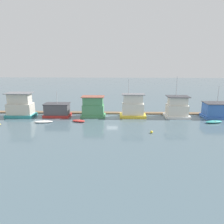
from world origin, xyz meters
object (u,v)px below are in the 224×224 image
(dinghy_teal, at_px, (214,122))
(dinghy_red, at_px, (79,121))
(houseboat_teal, at_px, (20,106))
(houseboat_green, at_px, (93,107))
(houseboat_red, at_px, (57,110))
(houseboat_yellow, at_px, (133,107))
(mooring_post_near_right, at_px, (58,110))
(buoy_yellow, at_px, (152,132))
(houseboat_blue, at_px, (215,110))
(dinghy_white, at_px, (44,122))
(mooring_post_far_left, at_px, (97,111))
(houseboat_white, at_px, (177,108))

(dinghy_teal, bearing_deg, dinghy_red, -179.78)
(houseboat_teal, height_order, houseboat_green, houseboat_teal)
(houseboat_teal, distance_m, houseboat_red, 8.14)
(houseboat_yellow, xyz_separation_m, mooring_post_near_right, (-17.41, 2.04, -1.14))
(houseboat_teal, relative_size, buoy_yellow, 12.82)
(mooring_post_near_right, relative_size, buoy_yellow, 4.57)
(dinghy_red, bearing_deg, houseboat_teal, 164.93)
(houseboat_blue, relative_size, dinghy_white, 1.84)
(houseboat_green, distance_m, dinghy_white, 10.97)
(houseboat_teal, xyz_separation_m, houseboat_blue, (43.04, 0.72, -0.76))
(dinghy_red, bearing_deg, buoy_yellow, -24.94)
(houseboat_red, xyz_separation_m, mooring_post_near_right, (-0.50, 2.06, -0.37))
(houseboat_red, bearing_deg, buoy_yellow, -28.64)
(dinghy_teal, bearing_deg, houseboat_green, 170.69)
(mooring_post_far_left, relative_size, mooring_post_near_right, 0.82)
(mooring_post_far_left, distance_m, buoy_yellow, 16.71)
(houseboat_teal, bearing_deg, houseboat_red, 3.53)
(houseboat_teal, relative_size, mooring_post_near_right, 2.81)
(houseboat_blue, bearing_deg, mooring_post_near_right, 177.03)
(mooring_post_near_right, bearing_deg, dinghy_white, -98.15)
(houseboat_white, distance_m, mooring_post_near_right, 27.26)
(houseboat_teal, distance_m, houseboat_white, 34.76)
(houseboat_white, relative_size, mooring_post_near_right, 4.22)
(mooring_post_far_left, bearing_deg, houseboat_white, -5.40)
(houseboat_teal, bearing_deg, dinghy_red, -15.07)
(houseboat_white, xyz_separation_m, dinghy_teal, (6.38, -4.43, -1.83))
(houseboat_green, height_order, dinghy_teal, houseboat_green)
(houseboat_white, bearing_deg, houseboat_blue, -1.02)
(houseboat_white, relative_size, mooring_post_far_left, 5.12)
(houseboat_green, relative_size, mooring_post_near_right, 2.49)
(houseboat_red, height_order, mooring_post_far_left, houseboat_red)
(houseboat_blue, xyz_separation_m, dinghy_teal, (-1.91, -4.28, -1.36))
(houseboat_green, relative_size, houseboat_white, 0.59)
(houseboat_red, bearing_deg, mooring_post_far_left, 13.23)
(houseboat_teal, relative_size, mooring_post_far_left, 3.41)
(mooring_post_far_left, bearing_deg, houseboat_teal, -171.36)
(dinghy_red, distance_m, mooring_post_far_left, 7.04)
(houseboat_white, distance_m, buoy_yellow, 13.27)
(houseboat_teal, xyz_separation_m, dinghy_teal, (41.13, -3.56, -2.11))
(houseboat_blue, xyz_separation_m, mooring_post_far_left, (-26.20, 1.84, -0.74))
(houseboat_red, bearing_deg, houseboat_blue, 0.36)
(houseboat_blue, bearing_deg, mooring_post_far_left, 175.98)
(dinghy_teal, bearing_deg, houseboat_white, 145.23)
(houseboat_yellow, height_order, mooring_post_near_right, houseboat_yellow)
(houseboat_teal, bearing_deg, dinghy_teal, -4.95)
(mooring_post_far_left, xyz_separation_m, mooring_post_near_right, (-9.27, 0.00, 0.19))
(houseboat_red, bearing_deg, houseboat_teal, -176.47)
(houseboat_teal, height_order, dinghy_white, houseboat_teal)
(buoy_yellow, bearing_deg, dinghy_teal, 26.15)
(houseboat_red, height_order, dinghy_white, houseboat_red)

